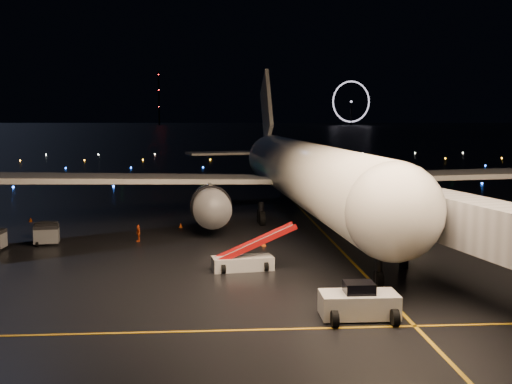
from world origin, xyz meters
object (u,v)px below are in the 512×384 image
pushback_tug (359,300)px  baggage_cart_0 (46,230)px  belt_loader (242,249)px  crew_c (138,233)px  baggage_cart_2 (47,235)px  airliner (300,138)px

pushback_tug → baggage_cart_0: pushback_tug is taller
belt_loader → crew_c: belt_loader is taller
belt_loader → crew_c: 14.84m
belt_loader → baggage_cart_0: size_ratio=3.70×
pushback_tug → belt_loader: belt_loader is taller
crew_c → baggage_cart_2: baggage_cart_2 is taller
pushback_tug → belt_loader: 13.62m
airliner → baggage_cart_0: (-25.66, -8.74, -8.45)m
belt_loader → baggage_cart_2: size_ratio=3.15×
airliner → pushback_tug: (-1.40, -34.81, -8.16)m
belt_loader → baggage_cart_2: bearing=139.1°
belt_loader → crew_c: size_ratio=4.20×
airliner → belt_loader: 25.07m
airliner → baggage_cart_2: size_ratio=30.26×
belt_loader → baggage_cart_2: (-17.29, 10.76, -0.73)m
pushback_tug → crew_c: pushback_tug is taller
pushback_tug → baggage_cart_2: 32.77m
pushback_tug → airliner: bearing=88.2°
belt_loader → baggage_cart_0: (-18.10, 13.93, -0.86)m
airliner → crew_c: (-16.69, -11.00, -8.42)m
belt_loader → crew_c: (-9.14, 11.66, -0.84)m
baggage_cart_2 → baggage_cart_0: bearing=96.6°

